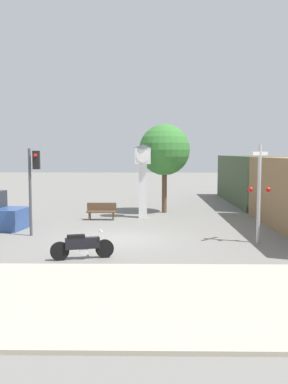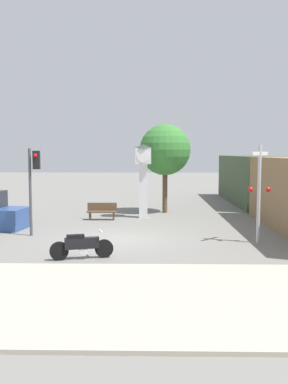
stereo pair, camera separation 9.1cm
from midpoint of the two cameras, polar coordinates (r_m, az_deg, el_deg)
name	(u,v)px [view 2 (the right image)]	position (r m, az deg, el deg)	size (l,w,h in m)	color
ground_plane	(119,239)	(18.18, -3.27, -6.29)	(120.00, 120.00, 0.00)	slate
sidewalk_strip	(95,297)	(11.06, -6.27, -13.73)	(36.00, 6.00, 0.10)	#B2A893
motorcycle	(82,246)	(14.91, -8.14, -7.10)	(2.13, 0.75, 0.96)	black
clock_tower	(143,169)	(23.81, 0.02, 3.06)	(1.05, 1.05, 4.09)	white
freight_train	(272,185)	(26.44, 16.82, 0.84)	(2.80, 22.87, 3.40)	olive
traffic_light	(33,176)	(19.19, -14.40, 2.13)	(0.50, 0.35, 3.83)	#47474C
railroad_crossing_signal	(259,190)	(17.74, 15.23, 0.28)	(0.90, 0.82, 3.96)	#B7B7BC
street_tree	(165,150)	(25.86, 2.93, 5.60)	(3.07, 3.07, 5.34)	brown
bench	(102,211)	(23.33, -5.52, -2.51)	(1.60, 0.44, 0.92)	brown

